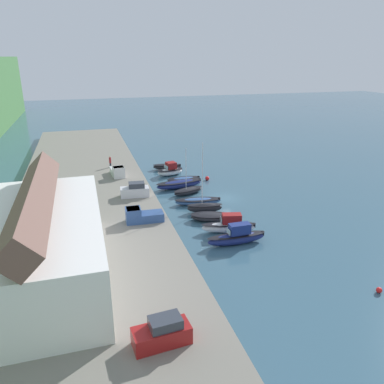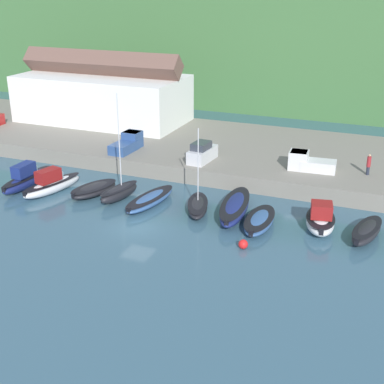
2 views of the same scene
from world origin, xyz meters
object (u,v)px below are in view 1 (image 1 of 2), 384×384
(parked_car_1, at_px, (162,333))
(pickup_truck_1, at_px, (118,171))
(moored_boat_4, at_px, (198,201))
(pickup_truck_0, at_px, (141,215))
(parked_car_0, at_px, (135,190))
(mooring_buoy_1, at_px, (379,290))
(moored_boat_3, at_px, (205,207))
(moored_boat_7, at_px, (184,180))
(moored_boat_8, at_px, (170,171))
(moored_boat_9, at_px, (167,167))
(moored_boat_5, at_px, (188,191))
(moored_boat_6, at_px, (179,184))
(person_on_quay, at_px, (110,162))
(moored_boat_0, at_px, (237,237))
(mooring_buoy_0, at_px, (207,178))
(moored_boat_2, at_px, (210,217))
(moored_boat_1, at_px, (229,226))

(parked_car_1, height_order, pickup_truck_1, parked_car_1)
(moored_boat_4, bearing_deg, pickup_truck_0, 136.15)
(parked_car_0, bearing_deg, mooring_buoy_1, -141.24)
(moored_boat_3, height_order, moored_boat_7, moored_boat_3)
(parked_car_1, bearing_deg, moored_boat_8, -19.07)
(moored_boat_7, distance_m, moored_boat_9, 8.86)
(moored_boat_5, xyz_separation_m, parked_car_1, (-34.25, 11.64, 2.06))
(moored_boat_4, xyz_separation_m, moored_boat_5, (4.78, 0.24, 0.05))
(moored_boat_8, distance_m, parked_car_0, 16.71)
(moored_boat_6, relative_size, person_on_quay, 4.02)
(moored_boat_8, bearing_deg, moored_boat_3, 170.39)
(moored_boat_8, relative_size, pickup_truck_1, 1.12)
(moored_boat_6, relative_size, parked_car_0, 1.99)
(moored_boat_0, distance_m, parked_car_1, 20.21)
(moored_boat_0, distance_m, pickup_truck_1, 28.84)
(moored_boat_9, bearing_deg, moored_boat_4, -167.27)
(moored_boat_7, height_order, pickup_truck_1, pickup_truck_1)
(moored_boat_3, relative_size, moored_boat_9, 1.76)
(parked_car_1, bearing_deg, moored_boat_6, -21.50)
(person_on_quay, distance_m, mooring_buoy_1, 50.32)
(moored_boat_5, xyz_separation_m, mooring_buoy_1, (-31.65, -10.16, -0.28))
(moored_boat_8, distance_m, mooring_buoy_1, 44.00)
(moored_boat_9, xyz_separation_m, mooring_buoy_1, (-46.53, -10.33, -0.35))
(moored_boat_9, xyz_separation_m, mooring_buoy_0, (-8.87, -5.53, -0.25))
(moored_boat_5, xyz_separation_m, pickup_truck_1, (7.93, 10.56, 1.96))
(moored_boat_5, relative_size, moored_boat_6, 0.91)
(moored_boat_3, relative_size, moored_boat_4, 1.40)
(moored_boat_5, bearing_deg, moored_boat_3, 162.15)
(moored_boat_3, relative_size, mooring_buoy_1, 18.18)
(moored_boat_2, xyz_separation_m, moored_boat_9, (25.93, 0.25, 0.07))
(moored_boat_2, xyz_separation_m, mooring_buoy_1, (-20.61, -10.08, -0.27))
(moored_boat_7, distance_m, parked_car_1, 42.30)
(moored_boat_1, bearing_deg, person_on_quay, 36.91)
(moored_boat_1, relative_size, moored_boat_8, 1.34)
(pickup_truck_1, bearing_deg, moored_boat_0, 109.01)
(moored_boat_5, xyz_separation_m, person_on_quay, (13.77, 11.35, 2.24))
(moored_boat_2, distance_m, moored_boat_6, 14.42)
(moored_boat_0, height_order, moored_boat_8, moored_boat_0)
(mooring_buoy_1, bearing_deg, pickup_truck_1, 27.64)
(mooring_buoy_0, relative_size, mooring_buoy_1, 1.35)
(moored_boat_3, relative_size, parked_car_0, 2.38)
(parked_car_0, height_order, person_on_quay, parked_car_0)
(mooring_buoy_0, distance_m, mooring_buoy_1, 37.97)
(moored_boat_6, bearing_deg, moored_boat_0, 176.28)
(moored_boat_1, bearing_deg, parked_car_0, 53.94)
(moored_boat_4, height_order, moored_boat_7, moored_boat_4)
(moored_boat_4, height_order, parked_car_1, parked_car_1)
(moored_boat_4, relative_size, mooring_buoy_0, 9.60)
(moored_boat_5, distance_m, moored_boat_6, 3.42)
(moored_boat_1, relative_size, person_on_quay, 3.42)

